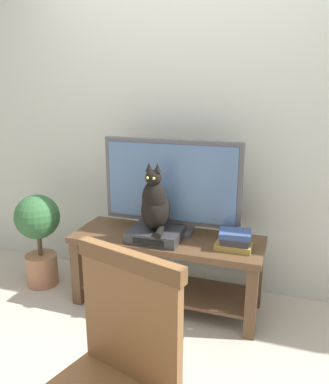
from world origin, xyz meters
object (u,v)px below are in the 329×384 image
tv_stand (167,258)px  book_stack (235,240)px  tv (171,185)px  cat (155,204)px  media_box (156,234)px  potted_plant (39,232)px  wooden_chair (110,375)px

tv_stand → book_stack: 0.53m
tv → cat: (-0.06, -0.17, -0.10)m
cat → book_stack: size_ratio=1.98×
tv → cat: 0.21m
media_box → cat: 0.22m
tv → potted_plant: (-1.04, -0.13, -0.44)m
wooden_chair → book_stack: bearing=80.2°
wooden_chair → book_stack: wooden_chair is taller
tv → tv_stand: bearing=-90.0°
potted_plant → tv: bearing=7.3°
tv → book_stack: size_ratio=4.17×
tv_stand → cat: size_ratio=2.86×
tv_stand → media_box: media_box is taller
cat → potted_plant: 1.04m
tv → media_box: (-0.06, -0.16, -0.32)m
cat → potted_plant: size_ratio=0.63×
tv_stand → tv: (0.00, 0.10, 0.52)m
wooden_chair → book_stack: 1.34m
tv → wooden_chair: (0.25, -1.46, -0.31)m
tv_stand → wooden_chair: bearing=-79.6°
media_box → cat: size_ratio=0.76×
media_box → wooden_chair: size_ratio=0.36×
tv_stand → wooden_chair: (0.25, -1.37, 0.21)m
tv_stand → media_box: 0.22m
tv → media_box: tv is taller
tv_stand → potted_plant: (-1.04, -0.04, 0.08)m
potted_plant → tv_stand: bearing=2.1°
cat → wooden_chair: size_ratio=0.47×
tv → wooden_chair: 1.51m
book_stack → potted_plant: bearing=179.7°
media_box → wooden_chair: (0.31, -1.30, 0.01)m
tv → media_box: 0.36m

